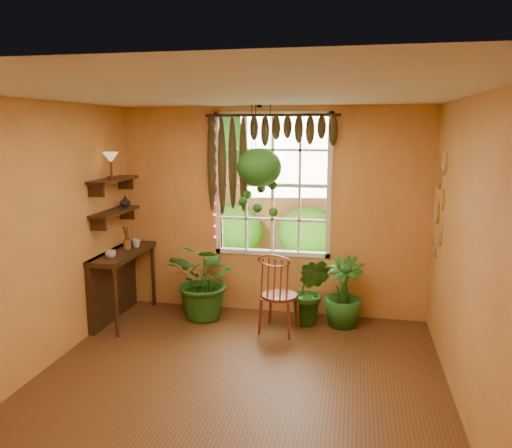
{
  "coord_description": "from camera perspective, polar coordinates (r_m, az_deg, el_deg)",
  "views": [
    {
      "loc": [
        1.05,
        -4.05,
        2.43
      ],
      "look_at": [
        0.01,
        1.15,
        1.4
      ],
      "focal_mm": 35.0,
      "sensor_mm": 36.0,
      "label": 1
    }
  ],
  "objects": [
    {
      "name": "cup_b",
      "position": [
        6.67,
        -13.52,
        -2.13
      ],
      "size": [
        0.14,
        0.14,
        0.11
      ],
      "primitive_type": "imported",
      "rotation": [
        0.0,
        0.0,
        0.33
      ],
      "color": "beige",
      "rests_on": "counter_ledge"
    },
    {
      "name": "windsor_chair",
      "position": [
        6.05,
        2.57,
        -9.33
      ],
      "size": [
        0.5,
        0.52,
        1.15
      ],
      "rotation": [
        0.0,
        0.0,
        -0.18
      ],
      "color": "maroon",
      "rests_on": "floor"
    },
    {
      "name": "tiffany_lamp",
      "position": [
        6.31,
        -16.28,
        7.13
      ],
      "size": [
        0.19,
        0.19,
        0.32
      ],
      "color": "brown",
      "rests_on": "shelf_upper"
    },
    {
      "name": "window",
      "position": [
        6.46,
        1.92,
        4.48
      ],
      "size": [
        1.52,
        0.1,
        1.86
      ],
      "color": "white",
      "rests_on": "wall_back"
    },
    {
      "name": "wall_plates",
      "position": [
        5.98,
        20.16,
        1.84
      ],
      "size": [
        0.04,
        0.32,
        1.1
      ],
      "primitive_type": null,
      "color": "beige",
      "rests_on": "wall_right"
    },
    {
      "name": "counter_ledge",
      "position": [
        6.65,
        -15.7,
        -5.86
      ],
      "size": [
        0.4,
        1.2,
        0.9
      ],
      "color": "#381F0F",
      "rests_on": "floor"
    },
    {
      "name": "potted_plant_left",
      "position": [
        6.44,
        -5.75,
        -6.44
      ],
      "size": [
        1.16,
        1.1,
        1.02
      ],
      "primitive_type": "imported",
      "rotation": [
        0.0,
        0.0,
        -0.42
      ],
      "color": "#224E14",
      "rests_on": "floor"
    },
    {
      "name": "shelf_vase",
      "position": [
        6.68,
        -14.71,
        2.52
      ],
      "size": [
        0.18,
        0.18,
        0.14
      ],
      "primitive_type": "imported",
      "rotation": [
        0.0,
        0.0,
        -0.4
      ],
      "color": "#B2AD99",
      "rests_on": "shelf_lower"
    },
    {
      "name": "valance_vine",
      "position": [
        6.32,
        1.0,
        9.58
      ],
      "size": [
        1.7,
        0.12,
        1.1
      ],
      "color": "#381F0F",
      "rests_on": "window"
    },
    {
      "name": "potted_plant_mid",
      "position": [
        6.28,
        6.22,
        -7.65
      ],
      "size": [
        0.54,
        0.47,
        0.87
      ],
      "primitive_type": "imported",
      "rotation": [
        0.0,
        0.0,
        -0.19
      ],
      "color": "#224E14",
      "rests_on": "floor"
    },
    {
      "name": "hanging_basket",
      "position": [
        6.15,
        0.37,
        5.96
      ],
      "size": [
        0.55,
        0.55,
        1.37
      ],
      "color": "black",
      "rests_on": "ceiling"
    },
    {
      "name": "cup_a",
      "position": [
        6.19,
        -16.29,
        -3.34
      ],
      "size": [
        0.16,
        0.16,
        0.1
      ],
      "primitive_type": "imported",
      "rotation": [
        0.0,
        0.0,
        0.41
      ],
      "color": "silver",
      "rests_on": "counter_ledge"
    },
    {
      "name": "potted_plant_right",
      "position": [
        6.3,
        9.93,
        -7.7
      ],
      "size": [
        0.61,
        0.61,
        0.86
      ],
      "primitive_type": "imported",
      "rotation": [
        0.0,
        0.0,
        -0.31
      ],
      "color": "#224E14",
      "rests_on": "floor"
    },
    {
      "name": "wall_left",
      "position": [
        5.19,
        -25.05,
        -2.09
      ],
      "size": [
        0.0,
        4.5,
        4.5
      ],
      "primitive_type": "plane",
      "rotation": [
        1.57,
        0.0,
        1.57
      ],
      "color": "#E6984E",
      "rests_on": "floor"
    },
    {
      "name": "wall_back",
      "position": [
        6.48,
        1.85,
        1.37
      ],
      "size": [
        4.0,
        0.0,
        4.0
      ],
      "primitive_type": "plane",
      "rotation": [
        1.57,
        0.0,
        0.0
      ],
      "color": "#E6984E",
      "rests_on": "floor"
    },
    {
      "name": "string_lights",
      "position": [
        6.54,
        -4.82,
        4.96
      ],
      "size": [
        0.03,
        0.03,
        1.54
      ],
      "primitive_type": null,
      "color": "#FF2633",
      "rests_on": "window"
    },
    {
      "name": "floor",
      "position": [
        4.84,
        -2.92,
        -19.17
      ],
      "size": [
        4.5,
        4.5,
        0.0
      ],
      "primitive_type": "plane",
      "color": "brown",
      "rests_on": "ground"
    },
    {
      "name": "shelf_upper",
      "position": [
        6.4,
        -16.0,
        4.89
      ],
      "size": [
        0.25,
        0.9,
        0.04
      ],
      "primitive_type": "cube",
      "color": "#381F0F",
      "rests_on": "wall_left"
    },
    {
      "name": "backyard",
      "position": [
        11.02,
        7.08,
        4.89
      ],
      "size": [
        14.0,
        10.0,
        12.0
      ],
      "color": "#205F1B",
      "rests_on": "ground"
    },
    {
      "name": "brush_jar",
      "position": [
        6.6,
        -14.54,
        -1.51
      ],
      "size": [
        0.1,
        0.1,
        0.37
      ],
      "color": "#95582B",
      "rests_on": "counter_ledge"
    },
    {
      "name": "wall_right",
      "position": [
        4.3,
        23.78,
        -4.51
      ],
      "size": [
        0.0,
        4.5,
        4.5
      ],
      "primitive_type": "plane",
      "rotation": [
        1.57,
        0.0,
        -1.57
      ],
      "color": "#E6984E",
      "rests_on": "floor"
    },
    {
      "name": "shelf_lower",
      "position": [
        6.45,
        -15.82,
        1.36
      ],
      "size": [
        0.25,
        0.9,
        0.04
      ],
      "primitive_type": "cube",
      "color": "#381F0F",
      "rests_on": "wall_left"
    },
    {
      "name": "ceiling",
      "position": [
        4.2,
        -3.29,
        14.66
      ],
      "size": [
        4.5,
        4.5,
        0.0
      ],
      "primitive_type": "plane",
      "rotation": [
        3.14,
        0.0,
        0.0
      ],
      "color": "silver",
      "rests_on": "wall_back"
    }
  ]
}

